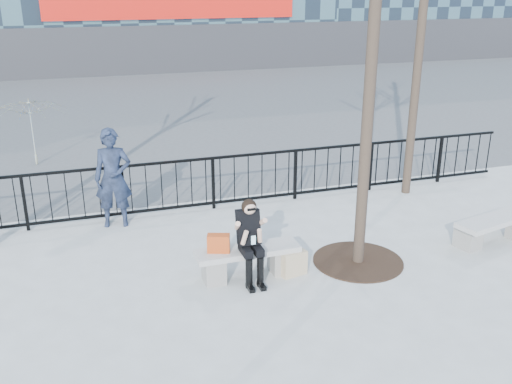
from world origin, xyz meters
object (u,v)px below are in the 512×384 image
object	(u,v)px
bench_second	(496,227)
seated_woman	(251,242)
standing_man	(113,178)
bench_main	(248,259)

from	to	relation	value
bench_second	seated_woman	distance (m)	4.57
seated_woman	standing_man	distance (m)	3.42
seated_woman	standing_man	world-z (taller)	standing_man
seated_woman	standing_man	bearing A→B (deg)	121.59
standing_man	bench_main	bearing A→B (deg)	-47.80
standing_man	bench_second	bearing A→B (deg)	-15.74
seated_woman	standing_man	size ratio (longest dim) A/B	0.71
bench_main	standing_man	xyz separation A→B (m)	(-1.78, 2.74, 0.65)
bench_second	standing_man	distance (m)	7.02
bench_main	bench_second	distance (m)	4.56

